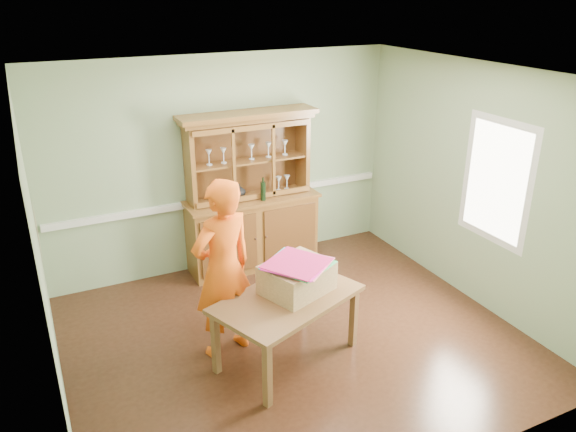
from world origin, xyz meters
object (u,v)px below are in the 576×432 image
dining_table (287,304)px  person (223,270)px  china_hutch (251,214)px  cardboard_box (297,278)px

dining_table → person: (-0.49, 0.39, 0.30)m
china_hutch → cardboard_box: 1.99m
cardboard_box → person: bearing=152.9°
dining_table → person: size_ratio=0.87×
cardboard_box → china_hutch: bearing=80.5°
china_hutch → dining_table: 2.08m
china_hutch → person: (-0.96, -1.63, 0.20)m
dining_table → cardboard_box: cardboard_box is taller
china_hutch → dining_table: (-0.46, -2.02, -0.10)m
china_hutch → dining_table: size_ratio=1.27×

